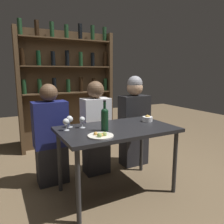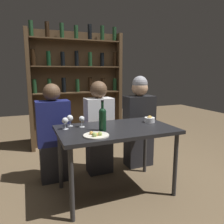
{
  "view_description": "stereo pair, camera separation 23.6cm",
  "coord_description": "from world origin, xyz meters",
  "views": [
    {
      "loc": [
        -1.09,
        -1.94,
        1.3
      ],
      "look_at": [
        0.0,
        0.11,
        0.87
      ],
      "focal_mm": 35.0,
      "sensor_mm": 36.0,
      "label": 1
    },
    {
      "loc": [
        -0.87,
        -2.04,
        1.3
      ],
      "look_at": [
        0.0,
        0.11,
        0.87
      ],
      "focal_mm": 35.0,
      "sensor_mm": 36.0,
      "label": 2
    }
  ],
  "objects": [
    {
      "name": "wine_bottle",
      "position": [
        -0.17,
        -0.05,
        0.85
      ],
      "size": [
        0.07,
        0.07,
        0.31
      ],
      "color": "black",
      "rests_on": "dining_table"
    },
    {
      "name": "food_plate_0",
      "position": [
        -0.29,
        -0.21,
        0.74
      ],
      "size": [
        0.24,
        0.24,
        0.05
      ],
      "color": "silver",
      "rests_on": "dining_table"
    },
    {
      "name": "seated_person_left",
      "position": [
        -0.57,
        0.54,
        0.55
      ],
      "size": [
        0.38,
        0.22,
        1.17
      ],
      "color": "#26262B",
      "rests_on": "ground_plane"
    },
    {
      "name": "wine_glass_1",
      "position": [
        -0.43,
        0.25,
        0.81
      ],
      "size": [
        0.07,
        0.07,
        0.12
      ],
      "color": "silver",
      "rests_on": "dining_table"
    },
    {
      "name": "snack_bowl",
      "position": [
        0.46,
        0.09,
        0.76
      ],
      "size": [
        0.12,
        0.12,
        0.08
      ],
      "color": "white",
      "rests_on": "dining_table"
    },
    {
      "name": "seated_person_right",
      "position": [
        0.58,
        0.54,
        0.61
      ],
      "size": [
        0.41,
        0.22,
        1.25
      ],
      "color": "#26262B",
      "rests_on": "ground_plane"
    },
    {
      "name": "ground_plane",
      "position": [
        0.0,
        0.0,
        0.0
      ],
      "size": [
        10.0,
        10.0,
        0.0
      ],
      "primitive_type": "plane",
      "color": "brown"
    },
    {
      "name": "wine_rack_wall",
      "position": [
        0.0,
        1.75,
        1.11
      ],
      "size": [
        1.63,
        0.21,
        2.09
      ],
      "color": "#4C3823",
      "rests_on": "ground_plane"
    },
    {
      "name": "dining_table",
      "position": [
        0.0,
        0.0,
        0.65
      ],
      "size": [
        1.21,
        0.73,
        0.72
      ],
      "color": "black",
      "rests_on": "ground_plane"
    },
    {
      "name": "seated_person_center",
      "position": [
        -0.01,
        0.54,
        0.57
      ],
      "size": [
        0.34,
        0.22,
        1.19
      ],
      "color": "#26262B",
      "rests_on": "ground_plane"
    },
    {
      "name": "wine_glass_0",
      "position": [
        -0.32,
        0.17,
        0.81
      ],
      "size": [
        0.06,
        0.06,
        0.12
      ],
      "color": "silver",
      "rests_on": "dining_table"
    },
    {
      "name": "wine_glass_2",
      "position": [
        -0.5,
        0.14,
        0.81
      ],
      "size": [
        0.07,
        0.07,
        0.12
      ],
      "color": "silver",
      "rests_on": "dining_table"
    }
  ]
}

